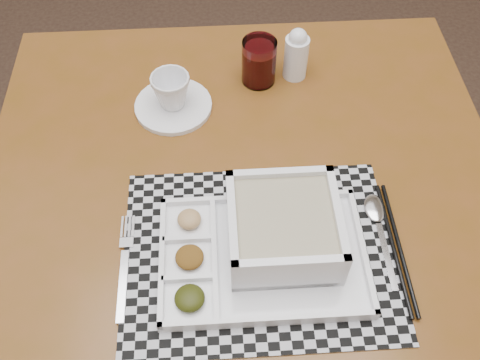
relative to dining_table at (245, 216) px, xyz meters
name	(u,v)px	position (x,y,z in m)	size (l,w,h in m)	color
dining_table	(245,216)	(0.00, 0.00, 0.00)	(0.95, 0.95, 0.69)	#5D3B11
placemat	(259,253)	(0.02, -0.12, 0.07)	(0.43, 0.33, 0.00)	#B4B5BD
serving_tray	(275,237)	(0.04, -0.11, 0.11)	(0.33, 0.23, 0.09)	white
fork	(125,264)	(-0.19, -0.13, 0.08)	(0.02, 0.19, 0.00)	silver
spoon	(376,215)	(0.22, -0.05, 0.08)	(0.04, 0.18, 0.01)	silver
chopsticks	(396,247)	(0.24, -0.12, 0.08)	(0.02, 0.24, 0.01)	black
saucer	(173,106)	(-0.13, 0.21, 0.08)	(0.15, 0.15, 0.01)	white
cup	(171,91)	(-0.13, 0.21, 0.12)	(0.07, 0.07, 0.07)	white
juice_glass	(259,63)	(0.04, 0.28, 0.11)	(0.07, 0.07, 0.09)	white
creamer_bottle	(296,54)	(0.11, 0.30, 0.12)	(0.05, 0.05, 0.11)	white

